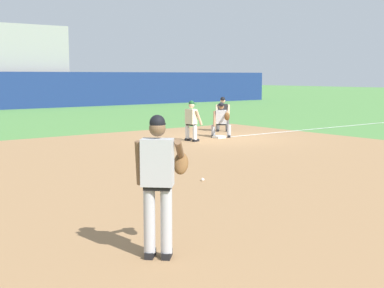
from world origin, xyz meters
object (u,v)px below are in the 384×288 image
at_px(first_baseman, 222,118).
at_px(umpire, 223,113).
at_px(pitcher, 159,177).
at_px(baserunner, 191,119).
at_px(baseball, 203,180).
at_px(first_base_bag, 219,137).

bearing_deg(first_baseman, umpire, 48.15).
distance_m(pitcher, baserunner, 12.35).
relative_size(baseball, pitcher, 0.04).
xyz_separation_m(first_base_bag, pitcher, (-9.25, -9.66, 1.01)).
xyz_separation_m(first_base_bag, first_baseman, (0.19, 0.08, 0.69)).
xyz_separation_m(first_base_bag, umpire, (1.67, 1.73, 0.75)).
height_order(first_base_bag, umpire, umpire).
bearing_deg(first_baseman, first_base_bag, -157.12).
relative_size(first_base_bag, first_baseman, 0.28).
bearing_deg(umpire, first_base_bag, -133.95).
height_order(baseball, pitcher, pitcher).
distance_m(first_baseman, baserunner, 1.61).
distance_m(baserunner, umpire, 3.60).
bearing_deg(first_base_bag, baseball, -133.01).
height_order(baserunner, umpire, same).
relative_size(pitcher, umpire, 1.27).
relative_size(baserunner, umpire, 1.00).
bearing_deg(baseball, pitcher, -135.05).
bearing_deg(first_base_bag, umpire, 46.05).
height_order(first_baseman, umpire, umpire).
distance_m(first_baseman, umpire, 2.22).
distance_m(first_base_bag, baserunner, 1.60).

